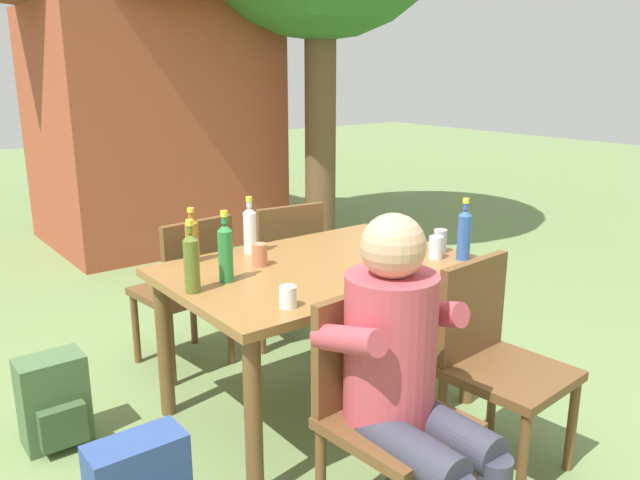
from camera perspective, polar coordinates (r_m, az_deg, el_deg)
ground_plane at (r=3.29m, az=-0.00°, el=-14.62°), size 24.00×24.00×0.00m
dining_table at (r=3.02m, az=-0.00°, el=-3.93°), size 1.41×0.96×0.74m
chair_near_left at (r=2.35m, az=5.45°, el=-14.14°), size 0.47×0.47×0.87m
chair_near_right at (r=2.78m, az=15.26°, el=-9.82°), size 0.48×0.48×0.87m
chair_far_right at (r=3.85m, az=-3.42°, el=-2.19°), size 0.49×0.49×0.87m
chair_far_left at (r=3.56m, az=-11.67°, el=-3.95°), size 0.49×0.49×0.87m
person_in_white_shirt at (r=2.21m, az=7.64°, el=-11.36°), size 0.47×0.61×1.18m
bottle_clear at (r=3.17m, az=-6.27°, el=0.98°), size 0.06×0.06×0.28m
bottle_olive at (r=2.65m, az=-11.37°, el=-1.87°), size 0.06×0.06×0.31m
bottle_blue at (r=3.12m, az=12.72°, el=0.58°), size 0.06×0.06×0.30m
bottle_green at (r=2.76m, az=-8.42°, el=-1.01°), size 0.06×0.06×0.31m
bottle_amber at (r=3.07m, az=-11.33°, el=0.12°), size 0.06×0.06×0.26m
cup_white at (r=2.47m, az=-2.87°, el=-5.07°), size 0.07×0.07×0.09m
cup_steel at (r=3.24m, az=10.65°, el=-0.08°), size 0.07×0.07×0.12m
cup_glass at (r=3.13m, az=10.28°, el=-0.66°), size 0.07×0.07×0.11m
cup_terracotta at (r=2.98m, az=-5.38°, el=-1.32°), size 0.07×0.07×0.11m
backpack_by_far_side at (r=3.16m, az=-22.59°, el=-13.21°), size 0.28×0.24×0.41m
brick_kiosk at (r=6.39m, az=-14.79°, el=12.79°), size 2.31×1.86×2.71m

